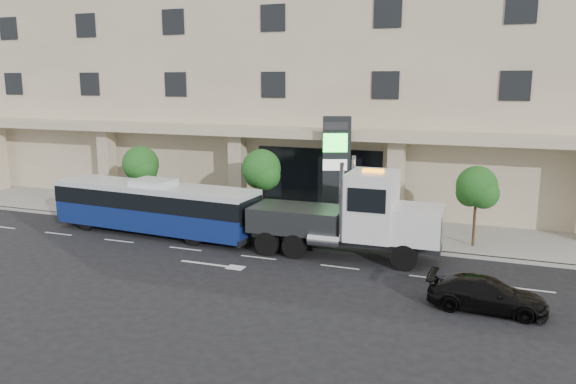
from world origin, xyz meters
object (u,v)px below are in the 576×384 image
city_bus (155,206)px  tow_truck (352,218)px  black_sedan (487,294)px  signage_pylon (336,171)px

city_bus → tow_truck: (11.13, -0.26, 0.39)m
city_bus → tow_truck: tow_truck is taller
city_bus → tow_truck: 11.14m
tow_truck → black_sedan: size_ratio=2.43×
black_sedan → signage_pylon: 12.90m
tow_truck → black_sedan: (6.18, -4.42, -1.32)m
city_bus → signage_pylon: 10.24m
tow_truck → signage_pylon: size_ratio=1.67×
tow_truck → signage_pylon: bearing=113.0°
tow_truck → black_sedan: 7.71m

